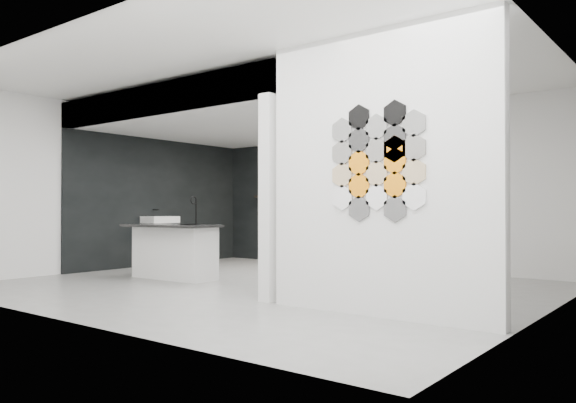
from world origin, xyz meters
The scene contains 17 objects.
floor centered at (0.00, 0.00, -0.01)m, with size 7.00×6.00×0.01m, color slate.
partition_panel centered at (2.23, -1.00, 1.40)m, with size 2.45×0.15×2.80m, color silver.
bay_clad_back centered at (-1.30, 2.97, 1.18)m, with size 4.40×0.04×2.35m, color black.
bay_clad_left centered at (-3.47, 1.00, 1.18)m, with size 0.04×4.00×2.35m, color black.
bulkhead centered at (-1.30, 1.00, 2.55)m, with size 4.40×4.00×0.40m, color silver.
corner_column centered at (0.82, -1.00, 1.18)m, with size 0.16×0.16×2.35m, color silver.
fascia_beam centered at (-1.30, -0.92, 2.55)m, with size 4.40×0.16×0.40m, color silver.
wall_basin centered at (-3.24, 0.80, 0.85)m, with size 0.40×0.60×0.12m, color silver.
display_shelf centered at (-1.20, 2.87, 1.30)m, with size 3.00×0.15×0.04m, color black.
kitchen_island centered at (-1.63, -0.26, 0.42)m, with size 1.56×0.72×1.24m.
stockpot centered at (-2.26, 2.87, 1.42)m, with size 0.23×0.23×0.19m, color black.
kettle centered at (-0.32, 2.87, 1.40)m, with size 0.19×0.19×0.16m, color black.
glass_bowl centered at (0.15, 2.87, 1.37)m, with size 0.13×0.13×0.09m, color gray.
glass_vase centered at (0.15, 2.87, 1.39)m, with size 0.10×0.10×0.14m, color gray.
bottle_dark centered at (-1.27, 2.87, 1.41)m, with size 0.06×0.06×0.17m, color black.
utensil_cup centered at (-2.19, 2.87, 1.37)m, with size 0.09×0.09×0.11m, color black.
hex_tile_cluster centered at (2.26, -1.09, 1.50)m, with size 1.04×0.02×1.16m.
Camera 1 is at (4.87, -5.88, 1.05)m, focal length 35.00 mm.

